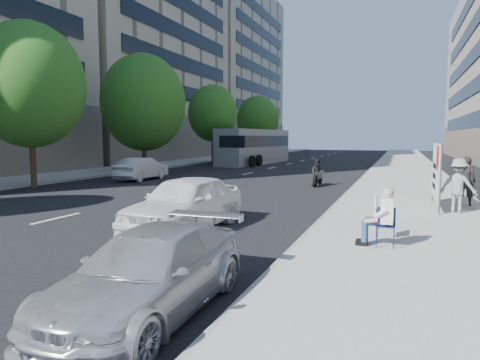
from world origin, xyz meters
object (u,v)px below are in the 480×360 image
at_px(protest_banner, 436,171).
at_px(motorcycle, 318,174).
at_px(white_sedan_mid, 142,169).
at_px(bus, 255,147).
at_px(seated_protester, 381,214).
at_px(white_sedan_near, 185,203).
at_px(pedestrian_woman, 466,181).
at_px(jogger, 458,186).
at_px(parked_sedan, 150,272).

xyz_separation_m(protest_banner, motorcycle, (-5.24, 6.42, -0.76)).
height_order(white_sedan_mid, bus, bus).
relative_size(seated_protester, protest_banner, 0.43).
distance_m(seated_protester, protest_banner, 6.40).
xyz_separation_m(white_sedan_near, motorcycle, (1.47, 12.03, -0.12)).
bearing_deg(pedestrian_woman, bus, -45.58).
height_order(seated_protester, protest_banner, protest_banner).
bearing_deg(jogger, white_sedan_near, 55.16).
bearing_deg(seated_protester, pedestrian_woman, 70.06).
bearing_deg(pedestrian_woman, protest_banner, 48.64).
bearing_deg(jogger, white_sedan_mid, -0.23).
height_order(jogger, white_sedan_mid, jogger).
bearing_deg(bus, motorcycle, -55.85).
bearing_deg(seated_protester, parked_sedan, -122.70).
distance_m(seated_protester, bus, 32.11).
bearing_deg(bus, jogger, -52.55).
bearing_deg(white_sedan_mid, bus, -96.26).
xyz_separation_m(parked_sedan, white_sedan_near, (-2.20, 5.23, 0.15)).
relative_size(parked_sedan, motorcycle, 2.04).
relative_size(pedestrian_woman, bus, 0.14).
xyz_separation_m(jogger, white_sedan_mid, (-16.35, 6.76, -0.35)).
distance_m(seated_protester, parked_sedan, 5.53).
bearing_deg(jogger, pedestrian_woman, -81.75).
bearing_deg(motorcycle, parked_sedan, -85.71).
relative_size(protest_banner, parked_sedan, 0.73).
distance_m(jogger, motorcycle, 9.35).
xyz_separation_m(white_sedan_near, white_sedan_mid, (-9.04, 11.49, -0.08)).
relative_size(white_sedan_mid, motorcycle, 2.01).
bearing_deg(motorcycle, pedestrian_woman, -39.98).
height_order(jogger, parked_sedan, jogger).
distance_m(seated_protester, pedestrian_woman, 7.46).
bearing_deg(bus, parked_sedan, -68.26).
relative_size(pedestrian_woman, parked_sedan, 0.42).
distance_m(seated_protester, white_sedan_near, 5.22).
distance_m(protest_banner, white_sedan_near, 8.77).
distance_m(white_sedan_near, bus, 29.85).
distance_m(protest_banner, bus, 27.32).
bearing_deg(parked_sedan, motorcycle, 91.93).
distance_m(pedestrian_woman, white_sedan_near, 10.06).
bearing_deg(white_sedan_mid, protest_banner, 157.76).
bearing_deg(pedestrian_woman, white_sedan_near, 49.64).
relative_size(jogger, parked_sedan, 0.42).
relative_size(seated_protester, motorcycle, 0.64).
relative_size(pedestrian_woman, white_sedan_near, 0.39).
bearing_deg(pedestrian_woman, white_sedan_mid, -6.91).
xyz_separation_m(seated_protester, motorcycle, (-3.71, 12.62, -0.24)).
distance_m(parked_sedan, white_sedan_near, 5.68).
relative_size(pedestrian_woman, motorcycle, 0.85).
relative_size(seated_protester, white_sedan_near, 0.29).
relative_size(jogger, motorcycle, 0.85).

